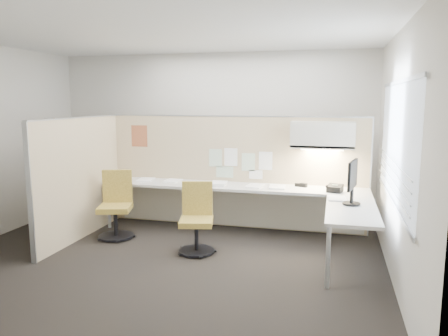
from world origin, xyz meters
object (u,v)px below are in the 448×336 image
(monitor, at_px, (352,180))
(phone, at_px, (335,188))
(chair_right, at_px, (197,220))
(desk, at_px, (252,197))
(chair_left, at_px, (116,207))

(monitor, bearing_deg, phone, 27.07)
(phone, bearing_deg, monitor, -58.68)
(monitor, bearing_deg, chair_right, 104.43)
(desk, relative_size, monitor, 7.31)
(desk, height_order, chair_right, chair_right)
(chair_right, bearing_deg, chair_left, 153.98)
(phone, bearing_deg, desk, -163.29)
(monitor, height_order, phone, monitor)
(chair_left, xyz_separation_m, monitor, (3.31, -0.21, 0.60))
(desk, bearing_deg, chair_left, -165.59)
(chair_left, height_order, chair_right, chair_left)
(desk, distance_m, phone, 1.18)
(desk, relative_size, chair_left, 4.14)
(desk, height_order, phone, phone)
(phone, bearing_deg, chair_left, -154.88)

